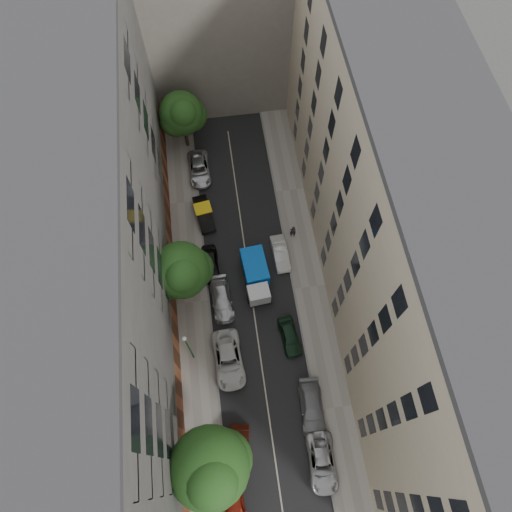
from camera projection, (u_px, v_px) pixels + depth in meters
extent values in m
plane|color=#4C4C49|center=(251.00, 295.00, 42.69)|extent=(120.00, 120.00, 0.00)
cube|color=black|center=(251.00, 295.00, 42.69)|extent=(8.00, 44.00, 0.02)
cube|color=gray|center=(193.00, 302.00, 42.30)|extent=(3.00, 44.00, 0.15)
cube|color=gray|center=(309.00, 287.00, 42.96)|extent=(3.00, 44.00, 0.15)
cube|color=#4A4745|center=(100.00, 265.00, 33.03)|extent=(8.00, 44.00, 20.00)
cube|color=#BDAC93|center=(395.00, 229.00, 34.35)|extent=(8.00, 44.00, 20.00)
cube|color=slate|center=(214.00, 10.00, 46.64)|extent=(18.00, 12.00, 18.00)
cube|color=black|center=(256.00, 280.00, 42.80)|extent=(2.44, 5.34, 0.29)
cube|color=#B2B4B7|center=(259.00, 294.00, 41.23)|extent=(2.04, 1.69, 1.63)
cube|color=blue|center=(255.00, 267.00, 42.26)|extent=(2.39, 3.62, 1.73)
cylinder|color=black|center=(249.00, 299.00, 42.07)|extent=(0.27, 0.81, 0.81)
cylinder|color=black|center=(268.00, 297.00, 42.18)|extent=(0.27, 0.81, 0.81)
cylinder|color=black|center=(244.00, 267.00, 43.52)|extent=(0.27, 0.81, 0.81)
cylinder|color=black|center=(263.00, 264.00, 43.63)|extent=(0.27, 0.81, 0.81)
imported|color=maroon|center=(234.00, 506.00, 34.52)|extent=(1.97, 4.31, 1.43)
imported|color=#4A180E|center=(239.00, 453.00, 36.11)|extent=(2.19, 4.56, 1.44)
imported|color=silver|center=(228.00, 359.00, 39.32)|extent=(2.69, 5.43, 1.48)
imported|color=#B7B6BB|center=(222.00, 300.00, 41.78)|extent=(2.14, 4.66, 1.32)
imported|color=black|center=(210.00, 264.00, 43.34)|extent=(1.63, 3.96, 1.35)
imported|color=black|center=(204.00, 214.00, 45.73)|extent=(2.10, 4.39, 1.39)
imported|color=#B7B7BC|center=(199.00, 169.00, 48.16)|extent=(2.29, 4.85, 1.34)
imported|color=#B7B7BC|center=(322.00, 463.00, 35.87)|extent=(2.43, 4.81, 1.31)
imported|color=slate|center=(312.00, 408.00, 37.65)|extent=(2.16, 4.80, 1.37)
imported|color=black|center=(290.00, 336.00, 40.31)|extent=(1.88, 3.89, 1.28)
imported|color=silver|center=(280.00, 253.00, 43.87)|extent=(1.55, 3.94, 1.28)
cylinder|color=#382619|center=(216.00, 469.00, 34.64)|extent=(0.36, 0.36, 3.33)
cylinder|color=#382619|center=(212.00, 468.00, 32.07)|extent=(0.24, 0.24, 2.38)
sphere|color=#1C4517|center=(209.00, 467.00, 29.97)|extent=(5.44, 5.44, 5.44)
sphere|color=#1C4517|center=(223.00, 459.00, 31.22)|extent=(4.08, 4.08, 4.08)
sphere|color=#1C4517|center=(200.00, 477.00, 30.31)|extent=(3.81, 3.81, 3.81)
sphere|color=#1C4517|center=(212.00, 481.00, 28.52)|extent=(3.54, 3.54, 3.54)
cylinder|color=#382619|center=(187.00, 288.00, 41.50)|extent=(0.36, 0.36, 2.51)
cylinder|color=#382619|center=(184.00, 278.00, 39.56)|extent=(0.24, 0.24, 1.79)
sphere|color=#1C4517|center=(181.00, 270.00, 37.98)|extent=(4.89, 4.89, 4.89)
sphere|color=#1C4517|center=(193.00, 269.00, 38.98)|extent=(3.67, 3.67, 3.67)
sphere|color=#1C4517|center=(174.00, 279.00, 38.18)|extent=(3.43, 3.43, 3.43)
sphere|color=#1C4517|center=(182.00, 274.00, 36.81)|extent=(3.18, 3.18, 3.18)
cylinder|color=#382619|center=(186.00, 138.00, 49.13)|extent=(0.36, 0.36, 2.36)
cylinder|color=#382619|center=(184.00, 125.00, 47.31)|extent=(0.24, 0.24, 1.69)
sphere|color=#1C4517|center=(181.00, 113.00, 45.82)|extent=(4.45, 4.45, 4.45)
sphere|color=#1C4517|center=(191.00, 115.00, 46.77)|extent=(3.34, 3.34, 3.34)
sphere|color=#1C4517|center=(175.00, 121.00, 45.99)|extent=(3.12, 3.12, 3.12)
sphere|color=#1C4517|center=(183.00, 113.00, 44.69)|extent=(2.89, 2.89, 2.89)
cylinder|color=#1A5C2E|center=(189.00, 349.00, 37.38)|extent=(0.14, 0.14, 5.82)
sphere|color=silver|center=(184.00, 339.00, 34.68)|extent=(0.36, 0.36, 0.36)
imported|color=black|center=(293.00, 231.00, 44.53)|extent=(0.68, 0.52, 1.67)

